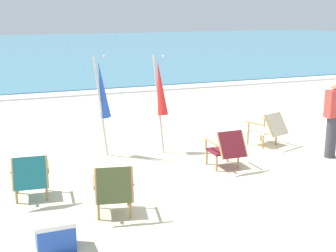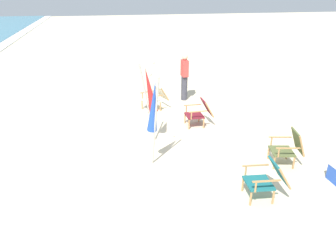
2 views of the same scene
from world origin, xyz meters
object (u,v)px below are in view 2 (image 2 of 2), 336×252
object	(u,v)px
beach_chair_back_right	(289,147)
person_near_chairs	(184,77)
beach_chair_front_right	(268,178)
beach_chair_mid_center	(200,112)
beach_chair_back_left	(156,97)
umbrella_furled_red	(150,91)
umbrella_furled_blue	(154,108)

from	to	relation	value
beach_chair_back_right	person_near_chairs	world-z (taller)	person_near_chairs
beach_chair_front_right	beach_chair_mid_center	bearing A→B (deg)	3.75
beach_chair_back_right	beach_chair_back_left	bearing A→B (deg)	29.27
beach_chair_back_right	beach_chair_back_left	size ratio (longest dim) A/B	0.90
beach_chair_front_right	umbrella_furled_red	world-z (taller)	umbrella_furled_red
beach_chair_mid_center	person_near_chairs	bearing A→B (deg)	-3.00
umbrella_furled_red	beach_chair_mid_center	bearing A→B (deg)	-63.60
beach_chair_back_left	person_near_chairs	xyz separation A→B (m)	(0.76, -1.15, 0.42)
umbrella_furled_blue	beach_chair_back_left	bearing A→B (deg)	-9.95
beach_chair_front_right	beach_chair_mid_center	distance (m)	3.66
beach_chair_front_right	beach_chair_back_right	xyz separation A→B (m)	(1.08, -1.07, 0.01)
beach_chair_mid_center	umbrella_furled_red	size ratio (longest dim) A/B	0.37
beach_chair_front_right	beach_chair_mid_center	xyz separation A→B (m)	(3.65, 0.24, 0.00)
beach_chair_back_right	beach_chair_mid_center	xyz separation A→B (m)	(2.57, 1.31, -0.01)
beach_chair_front_right	beach_chair_back_left	world-z (taller)	same
beach_chair_front_right	beach_chair_back_right	bearing A→B (deg)	-44.59
beach_chair_mid_center	person_near_chairs	size ratio (longest dim) A/B	0.48
beach_chair_mid_center	umbrella_furled_blue	xyz separation A→B (m)	(-2.01, 1.66, 0.96)
umbrella_furled_blue	person_near_chairs	distance (m)	4.75
beach_chair_front_right	umbrella_furled_red	size ratio (longest dim) A/B	0.39
umbrella_furled_red	umbrella_furled_blue	distance (m)	1.23
beach_chair_mid_center	beach_chair_front_right	bearing A→B (deg)	-176.25
beach_chair_back_right	umbrella_furled_red	world-z (taller)	umbrella_furled_red
beach_chair_back_left	umbrella_furled_red	distance (m)	2.62
beach_chair_front_right	person_near_chairs	size ratio (longest dim) A/B	0.51
beach_chair_back_right	umbrella_furled_blue	xyz separation A→B (m)	(0.56, 2.97, 0.95)
umbrella_furled_blue	umbrella_furled_red	bearing A→B (deg)	-4.42
beach_chair_back_right	umbrella_furled_red	distance (m)	3.52
beach_chair_front_right	umbrella_furled_red	distance (m)	3.53
beach_chair_back_right	umbrella_furled_red	xyz separation A→B (m)	(1.79, 2.88, 0.94)
umbrella_furled_blue	beach_chair_mid_center	bearing A→B (deg)	-39.67
umbrella_furled_blue	person_near_chairs	xyz separation A→B (m)	(4.37, -1.79, -0.54)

